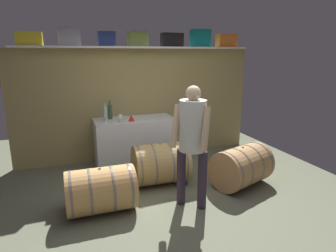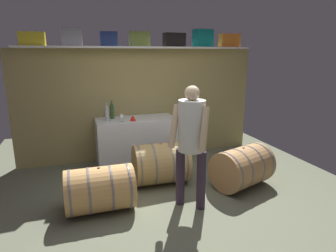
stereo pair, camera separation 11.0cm
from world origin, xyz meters
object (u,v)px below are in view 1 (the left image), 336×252
toolcase_yellow (29,39)px  wine_bottle_green (110,111)px  toolcase_orange (226,41)px  wine_bottle_clear (105,113)px  toolcase_grey (69,37)px  wine_barrel_far (242,166)px  red_funnel (131,118)px  toolcase_navy (107,39)px  toolcase_olive (138,39)px  toolcase_teal (200,38)px  work_cabinet (135,141)px  toolcase_black (172,40)px  wine_barrel_near (160,163)px  wine_barrel_flank (101,190)px  winemaker_pouring (192,135)px  wine_glass (120,117)px

toolcase_yellow → wine_bottle_green: size_ratio=1.18×
toolcase_orange → wine_bottle_clear: (-2.51, -0.27, -1.26)m
toolcase_grey → wine_barrel_far: (2.36, -1.72, -1.97)m
wine_bottle_clear → red_funnel: wine_bottle_clear is taller
toolcase_navy → wine_bottle_green: toolcase_navy is taller
red_funnel → toolcase_olive: bearing=58.4°
toolcase_teal → toolcase_orange: (0.58, 0.00, -0.04)m
work_cabinet → red_funnel: (-0.09, -0.15, 0.48)m
toolcase_teal → wine_bottle_green: size_ratio=1.07×
toolcase_grey → toolcase_teal: toolcase_teal is taller
toolcase_black → red_funnel: toolcase_black is taller
wine_bottle_clear → wine_barrel_near: size_ratio=0.38×
wine_barrel_flank → toolcase_olive: bearing=61.5°
toolcase_navy → winemaker_pouring: toolcase_navy is taller
wine_barrel_near → red_funnel: bearing=110.3°
wine_bottle_clear → winemaker_pouring: winemaker_pouring is taller
wine_barrel_flank → toolcase_teal: bearing=38.8°
wine_bottle_green → toolcase_yellow: bearing=174.5°
toolcase_grey → wine_barrel_near: toolcase_grey is taller
toolcase_grey → toolcase_yellow: bearing=177.5°
wine_glass → work_cabinet: bearing=32.7°
wine_barrel_near → wine_bottle_green: bearing=120.7°
wine_barrel_near → winemaker_pouring: size_ratio=0.53×
toolcase_teal → work_cabinet: 2.36m
toolcase_black → winemaker_pouring: size_ratio=0.24×
wine_bottle_clear → red_funnel: size_ratio=2.98×
wine_bottle_clear → wine_barrel_far: size_ratio=0.32×
toolcase_grey → wine_barrel_far: toolcase_grey is taller
toolcase_olive → wine_barrel_far: size_ratio=0.33×
toolcase_grey → toolcase_navy: 0.62m
wine_bottle_green → wine_glass: bearing=-68.0°
wine_glass → wine_bottle_green: bearing=112.0°
toolcase_black → wine_barrel_far: size_ratio=0.39×
toolcase_orange → red_funnel: (-2.07, -0.39, -1.36)m
red_funnel → wine_glass: bearing=-171.5°
toolcase_olive → wine_bottle_green: bearing=-171.3°
toolcase_yellow → wine_barrel_near: (1.80, -1.21, -1.93)m
toolcase_yellow → toolcase_black: toolcase_black is taller
toolcase_orange → wine_bottle_green: size_ratio=1.19×
toolcase_black → wine_glass: 1.77m
toolcase_olive → work_cabinet: size_ratio=0.23×
toolcase_navy → wine_bottle_clear: toolcase_navy is taller
toolcase_navy → wine_barrel_flank: size_ratio=0.33×
toolcase_grey → red_funnel: bearing=-25.5°
toolcase_grey → wine_bottle_clear: 1.40m
wine_bottle_green → wine_barrel_near: wine_bottle_green is taller
toolcase_yellow → wine_barrel_near: size_ratio=0.45×
red_funnel → wine_barrel_far: size_ratio=0.11×
toolcase_teal → winemaker_pouring: (-1.06, -2.04, -1.30)m
winemaker_pouring → wine_barrel_flank: bearing=29.3°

